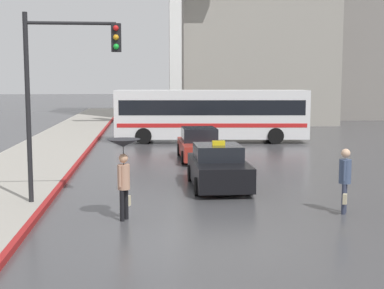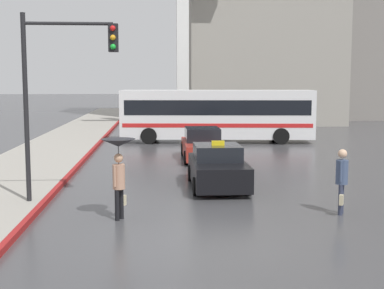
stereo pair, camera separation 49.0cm
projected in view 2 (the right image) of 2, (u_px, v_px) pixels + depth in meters
ground_plane at (199, 245)px, 12.04m from camera, size 300.00×300.00×0.00m
taxi at (218, 168)px, 18.60m from camera, size 1.91×4.12×1.64m
sedan_red at (202, 145)px, 25.35m from camera, size 1.91×4.48×1.49m
city_bus at (217, 113)px, 32.55m from camera, size 11.74×3.50×3.16m
pedestrian_with_umbrella at (119, 159)px, 14.11m from camera, size 0.91×0.91×2.17m
pedestrian_man at (342, 176)px, 14.75m from camera, size 0.45×0.61×1.83m
traffic_light at (62, 75)px, 15.42m from camera, size 2.76×0.38×5.63m
monument_cross at (183, 1)px, 40.12m from camera, size 7.51×0.90×17.08m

